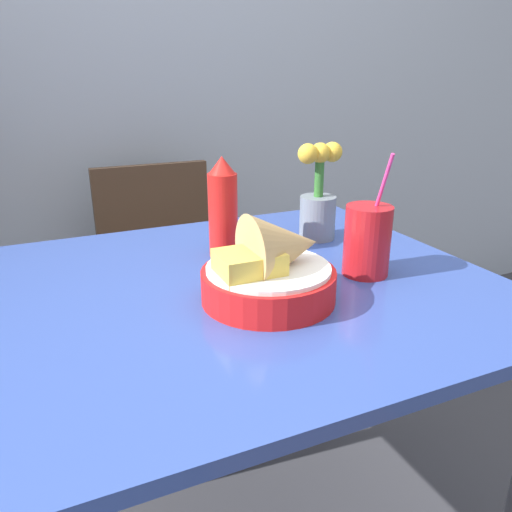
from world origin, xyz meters
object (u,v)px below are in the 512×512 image
object	(u,v)px
chair_far_window	(163,264)
drink_cup	(367,243)
food_basket	(273,269)
ketchup_bottle	(223,209)
flower_vase	(318,199)

from	to	relation	value
chair_far_window	drink_cup	xyz separation A→B (m)	(0.21, -0.86, 0.32)
food_basket	drink_cup	bearing A→B (deg)	7.75
chair_far_window	food_basket	size ratio (longest dim) A/B	3.59
food_basket	drink_cup	world-z (taller)	drink_cup
chair_far_window	drink_cup	bearing A→B (deg)	-76.39
ketchup_bottle	flower_vase	xyz separation A→B (m)	(0.25, 0.02, -0.01)
drink_cup	flower_vase	size ratio (longest dim) A/B	1.07
ketchup_bottle	flower_vase	size ratio (longest dim) A/B	0.95
ketchup_bottle	chair_far_window	bearing A→B (deg)	89.22
food_basket	flower_vase	world-z (taller)	flower_vase
food_basket	flower_vase	size ratio (longest dim) A/B	1.04
food_basket	drink_cup	xyz separation A→B (m)	(0.22, 0.03, 0.01)
food_basket	ketchup_bottle	xyz separation A→B (m)	(0.00, 0.25, 0.05)
food_basket	ketchup_bottle	distance (m)	0.25
chair_far_window	food_basket	world-z (taller)	food_basket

